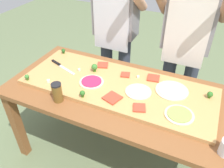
# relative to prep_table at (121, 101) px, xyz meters

# --- Properties ---
(ground_plane) EXTENTS (8.00, 8.00, 0.00)m
(ground_plane) POSITION_rel_prep_table_xyz_m (0.00, 0.00, -0.66)
(ground_plane) COLOR #60704C
(prep_table) EXTENTS (1.76, 0.82, 0.76)m
(prep_table) POSITION_rel_prep_table_xyz_m (0.00, 0.00, 0.00)
(prep_table) COLOR brown
(prep_table) RESTS_ON ground
(cutting_board) EXTENTS (1.47, 0.56, 0.03)m
(cutting_board) POSITION_rel_prep_table_xyz_m (-0.05, 0.03, 0.11)
(cutting_board) COLOR tan
(cutting_board) RESTS_ON prep_table
(chefs_knife) EXTENTS (0.30, 0.12, 0.02)m
(chefs_knife) POSITION_rel_prep_table_xyz_m (-0.61, 0.07, 0.13)
(chefs_knife) COLOR #B7BABF
(chefs_knife) RESTS_ON cutting_board
(pizza_whole_white_garlic) EXTENTS (0.19, 0.19, 0.02)m
(pizza_whole_white_garlic) POSITION_rel_prep_table_xyz_m (0.13, 0.01, 0.13)
(pizza_whole_white_garlic) COLOR beige
(pizza_whole_white_garlic) RESTS_ON cutting_board
(pizza_whole_cheese_artichoke) EXTENTS (0.24, 0.24, 0.02)m
(pizza_whole_cheese_artichoke) POSITION_rel_prep_table_xyz_m (0.35, 0.13, 0.13)
(pizza_whole_cheese_artichoke) COLOR beige
(pizza_whole_cheese_artichoke) RESTS_ON cutting_board
(pizza_whole_beet_magenta) EXTENTS (0.19, 0.19, 0.02)m
(pizza_whole_beet_magenta) POSITION_rel_prep_table_xyz_m (-0.24, -0.03, 0.13)
(pizza_whole_beet_magenta) COLOR beige
(pizza_whole_beet_magenta) RESTS_ON cutting_board
(pizza_whole_pesto_green) EXTENTS (0.19, 0.19, 0.02)m
(pizza_whole_pesto_green) POSITION_rel_prep_table_xyz_m (0.45, -0.11, 0.13)
(pizza_whole_pesto_green) COLOR beige
(pizza_whole_pesto_green) RESTS_ON cutting_board
(pizza_slice_near_right) EXTENTS (0.12, 0.12, 0.01)m
(pizza_slice_near_right) POSITION_rel_prep_table_xyz_m (-0.27, 0.23, 0.13)
(pizza_slice_near_right) COLOR #BC3D28
(pizza_slice_near_right) RESTS_ON cutting_board
(pizza_slice_far_right) EXTENTS (0.11, 0.11, 0.01)m
(pizza_slice_far_right) POSITION_rel_prep_table_xyz_m (0.18, 0.22, 0.13)
(pizza_slice_far_right) COLOR #BC3D28
(pizza_slice_far_right) RESTS_ON cutting_board
(pizza_slice_near_left) EXTENTS (0.11, 0.11, 0.01)m
(pizza_slice_near_left) POSITION_rel_prep_table_xyz_m (0.19, -0.15, 0.13)
(pizza_slice_near_left) COLOR #BC3D28
(pizza_slice_near_left) RESTS_ON cutting_board
(pizza_slice_center) EXTENTS (0.09, 0.09, 0.01)m
(pizza_slice_center) POSITION_rel_prep_table_xyz_m (-0.04, 0.17, 0.13)
(pizza_slice_center) COLOR #BC3D28
(pizza_slice_center) RESTS_ON cutting_board
(pizza_slice_far_left) EXTENTS (0.14, 0.14, 0.01)m
(pizza_slice_far_left) POSITION_rel_prep_table_xyz_m (-0.01, -0.13, 0.13)
(pizza_slice_far_left) COLOR #BC3D28
(pizza_slice_far_left) RESTS_ON cutting_board
(broccoli_floret_front_mid) EXTENTS (0.04, 0.04, 0.05)m
(broccoli_floret_front_mid) POSITION_rel_prep_table_xyz_m (0.61, 0.16, 0.15)
(broccoli_floret_front_mid) COLOR #366618
(broccoli_floret_front_mid) RESTS_ON cutting_board
(broccoli_floret_back_mid) EXTENTS (0.04, 0.04, 0.05)m
(broccoli_floret_back_mid) POSITION_rel_prep_table_xyz_m (-0.71, -0.21, 0.15)
(broccoli_floret_back_mid) COLOR #3F7220
(broccoli_floret_back_mid) RESTS_ON cutting_board
(broccoli_floret_front_right) EXTENTS (0.04, 0.04, 0.06)m
(broccoli_floret_front_right) POSITION_rel_prep_table_xyz_m (-0.21, -0.21, 0.15)
(broccoli_floret_front_right) COLOR #366618
(broccoli_floret_front_right) RESTS_ON cutting_board
(broccoli_floret_back_left) EXTENTS (0.04, 0.04, 0.05)m
(broccoli_floret_back_left) POSITION_rel_prep_table_xyz_m (-0.70, 0.27, 0.15)
(broccoli_floret_back_left) COLOR #2C5915
(broccoli_floret_back_left) RESTS_ON cutting_board
(broccoli_floret_center_right) EXTENTS (0.05, 0.05, 0.07)m
(broccoli_floret_center_right) POSITION_rel_prep_table_xyz_m (-0.29, 0.12, 0.16)
(broccoli_floret_center_right) COLOR #3F7220
(broccoli_floret_center_right) RESTS_ON cutting_board
(cheese_crumble_a) EXTENTS (0.03, 0.03, 0.02)m
(cheese_crumble_a) POSITION_rel_prep_table_xyz_m (-0.54, -0.16, 0.13)
(cheese_crumble_a) COLOR silver
(cheese_crumble_a) RESTS_ON cutting_board
(cheese_crumble_b) EXTENTS (0.02, 0.02, 0.02)m
(cheese_crumble_b) POSITION_rel_prep_table_xyz_m (-0.41, 0.08, 0.13)
(cheese_crumble_b) COLOR silver
(cheese_crumble_b) RESTS_ON cutting_board
(cheese_crumble_c) EXTENTS (0.02, 0.02, 0.02)m
(cheese_crumble_c) POSITION_rel_prep_table_xyz_m (0.07, 0.19, 0.13)
(cheese_crumble_c) COLOR white
(cheese_crumble_c) RESTS_ON cutting_board
(sauce_jar) EXTENTS (0.07, 0.07, 0.15)m
(sauce_jar) POSITION_rel_prep_table_xyz_m (-0.37, -0.29, 0.17)
(sauce_jar) COLOR brown
(sauce_jar) RESTS_ON prep_table
(cook_left) EXTENTS (0.54, 0.39, 1.67)m
(cook_left) POSITION_rel_prep_table_xyz_m (-0.33, 0.62, 0.33)
(cook_left) COLOR #333847
(cook_left) RESTS_ON ground
(cook_right) EXTENTS (0.54, 0.39, 1.67)m
(cook_right) POSITION_rel_prep_table_xyz_m (0.33, 0.62, 0.33)
(cook_right) COLOR #333847
(cook_right) RESTS_ON ground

